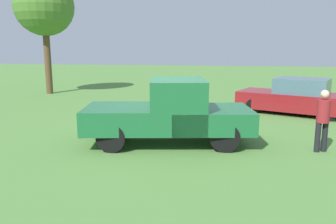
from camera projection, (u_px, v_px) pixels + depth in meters
ground_plane at (171, 138)px, 9.96m from camera, size 80.00×80.00×0.00m
pickup_truck at (172, 111)px, 9.26m from camera, size 4.84×2.64×1.81m
sedan_far at (297, 98)px, 13.54m from camera, size 4.83×3.43×1.45m
person_bystander at (323, 118)px, 8.51m from camera, size 0.41×0.41×1.62m
tree_back_left at (44, 7)px, 18.63m from camera, size 3.32×3.32×6.61m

